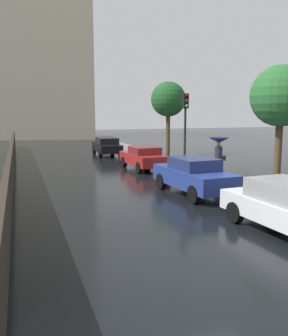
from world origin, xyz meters
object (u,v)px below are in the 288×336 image
(pedestrian_with_umbrella_near, at_px, (219,145))
(street_tree_near, at_px, (281,97))
(car_black_mid_road, at_px, (107,146))
(car_red_behind_camera, at_px, (144,157))
(street_tree_far, at_px, (168,100))
(traffic_light, at_px, (185,118))
(car_blue_far_ahead, at_px, (194,175))

(pedestrian_with_umbrella_near, height_order, street_tree_near, street_tree_near)
(car_black_mid_road, distance_m, car_red_behind_camera, 7.57)
(pedestrian_with_umbrella_near, relative_size, street_tree_far, 0.35)
(traffic_light, height_order, street_tree_far, street_tree_far)
(car_red_behind_camera, distance_m, street_tree_near, 8.37)
(car_red_behind_camera, distance_m, traffic_light, 3.64)
(car_red_behind_camera, xyz_separation_m, street_tree_near, (3.98, -6.61, 3.24))
(car_black_mid_road, height_order, street_tree_far, street_tree_far)
(pedestrian_with_umbrella_near, bearing_deg, car_red_behind_camera, -42.63)
(traffic_light, relative_size, street_tree_near, 0.77)
(car_black_mid_road, bearing_deg, traffic_light, -76.74)
(car_black_mid_road, distance_m, traffic_light, 10.41)
(traffic_light, bearing_deg, street_tree_near, -58.94)
(car_red_behind_camera, bearing_deg, car_blue_far_ahead, -94.54)
(traffic_light, xyz_separation_m, street_tree_near, (2.52, -4.18, 0.95))
(car_blue_far_ahead, height_order, street_tree_near, street_tree_near)
(car_blue_far_ahead, relative_size, car_red_behind_camera, 1.08)
(car_blue_far_ahead, height_order, traffic_light, traffic_light)
(pedestrian_with_umbrella_near, xyz_separation_m, street_tree_far, (1.15, 9.33, 2.49))
(car_red_behind_camera, relative_size, pedestrian_with_umbrella_near, 2.07)
(car_black_mid_road, height_order, car_blue_far_ahead, car_blue_far_ahead)
(car_blue_far_ahead, bearing_deg, street_tree_far, 68.13)
(pedestrian_with_umbrella_near, xyz_separation_m, street_tree_near, (1.38, -2.70, 2.27))
(car_blue_far_ahead, height_order, street_tree_far, street_tree_far)
(car_blue_far_ahead, relative_size, pedestrian_with_umbrella_near, 2.25)
(car_black_mid_road, relative_size, car_red_behind_camera, 1.16)
(traffic_light, bearing_deg, car_red_behind_camera, 121.06)
(street_tree_near, xyz_separation_m, street_tree_far, (-0.23, 12.03, 0.22))
(street_tree_near, bearing_deg, pedestrian_with_umbrella_near, 117.04)
(car_blue_far_ahead, distance_m, car_red_behind_camera, 6.75)
(car_black_mid_road, relative_size, street_tree_near, 0.86)
(car_black_mid_road, xyz_separation_m, traffic_light, (1.87, -9.98, 2.26))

